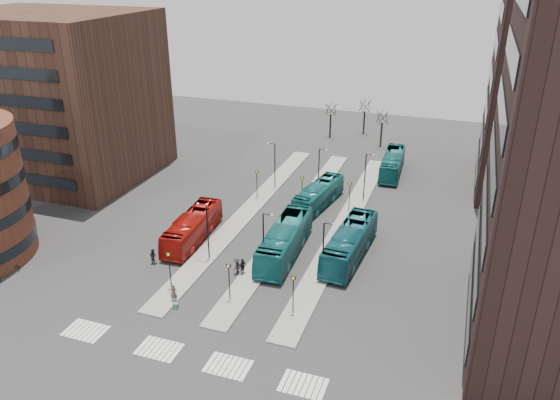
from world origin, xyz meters
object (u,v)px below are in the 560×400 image
(teal_bus_b, at_px, (318,195))
(teal_bus_d, at_px, (392,164))
(red_bus, at_px, (193,227))
(commuter_a, at_px, (153,256))
(commuter_b, at_px, (243,267))
(teal_bus_a, at_px, (285,240))
(suitcase, at_px, (176,306))
(commuter_c, at_px, (237,266))
(teal_bus_c, at_px, (350,243))
(traveller, at_px, (174,294))
(bicycle_far, at_px, (11,266))

(teal_bus_b, xyz_separation_m, teal_bus_d, (6.96, 14.11, 0.05))
(red_bus, bearing_deg, teal_bus_d, 53.94)
(commuter_a, xyz_separation_m, commuter_b, (9.39, 0.97, 0.08))
(teal_bus_d, bearing_deg, teal_bus_a, -106.98)
(suitcase, bearing_deg, commuter_c, 62.60)
(teal_bus_c, distance_m, commuter_a, 20.04)
(traveller, bearing_deg, teal_bus_c, 26.88)
(teal_bus_d, relative_size, traveller, 6.25)
(red_bus, distance_m, commuter_b, 9.26)
(teal_bus_a, bearing_deg, commuter_a, -155.71)
(red_bus, distance_m, traveller, 11.74)
(suitcase, bearing_deg, traveller, 119.22)
(red_bus, relative_size, traveller, 6.34)
(red_bus, distance_m, teal_bus_b, 16.80)
(teal_bus_a, bearing_deg, bicycle_far, -156.58)
(teal_bus_a, relative_size, teal_bus_c, 1.02)
(commuter_a, relative_size, commuter_b, 0.91)
(teal_bus_a, distance_m, bicycle_far, 27.35)
(commuter_a, bearing_deg, traveller, 149.90)
(commuter_b, xyz_separation_m, bicycle_far, (-22.00, -6.81, -0.41))
(teal_bus_b, distance_m, bicycle_far, 34.89)
(suitcase, bearing_deg, teal_bus_c, 41.75)
(bicycle_far, bearing_deg, commuter_c, -81.20)
(traveller, distance_m, commuter_a, 7.53)
(red_bus, height_order, commuter_b, red_bus)
(teal_bus_a, distance_m, commuter_a, 13.46)
(teal_bus_a, xyz_separation_m, commuter_b, (-2.62, -5.04, -0.82))
(teal_bus_c, distance_m, teal_bus_d, 25.22)
(teal_bus_c, xyz_separation_m, commuter_a, (-18.47, -7.74, -0.88))
(traveller, bearing_deg, commuter_c, 44.02)
(teal_bus_b, distance_m, commuter_c, 18.11)
(commuter_b, bearing_deg, teal_bus_c, -34.44)
(teal_bus_d, xyz_separation_m, commuter_b, (-9.60, -31.99, -0.64))
(commuter_b, bearing_deg, teal_bus_b, 10.46)
(red_bus, bearing_deg, teal_bus_a, -2.00)
(teal_bus_a, bearing_deg, teal_bus_b, 87.66)
(teal_bus_c, bearing_deg, commuter_b, -139.47)
(teal_bus_a, height_order, teal_bus_c, teal_bus_a)
(commuter_a, bearing_deg, teal_bus_a, -138.87)
(teal_bus_a, height_order, commuter_b, teal_bus_a)
(commuter_a, height_order, commuter_b, commuter_b)
(teal_bus_a, bearing_deg, traveller, -122.76)
(teal_bus_b, distance_m, traveller, 25.06)
(commuter_a, bearing_deg, red_bus, -89.93)
(teal_bus_d, xyz_separation_m, commuter_c, (-10.25, -31.90, -0.72))
(commuter_b, bearing_deg, teal_bus_a, -8.65)
(red_bus, height_order, teal_bus_a, teal_bus_a)
(bicycle_far, bearing_deg, traveller, -97.35)
(red_bus, xyz_separation_m, commuter_a, (-1.49, -5.76, -0.74))
(teal_bus_d, height_order, bicycle_far, teal_bus_d)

